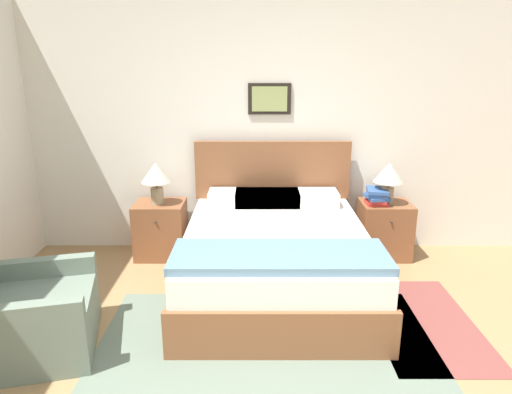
# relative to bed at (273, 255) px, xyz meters

# --- Properties ---
(wall_back) EXTENTS (7.17, 0.09, 2.60)m
(wall_back) POSITION_rel_bed_xyz_m (-0.12, 1.04, 0.97)
(wall_back) COLOR silver
(wall_back) RESTS_ON ground_plane
(area_rug_main) EXTENTS (2.42, 1.69, 0.01)m
(area_rug_main) POSITION_rel_bed_xyz_m (-0.10, -0.95, -0.32)
(area_rug_main) COLOR slate
(area_rug_main) RESTS_ON ground_plane
(area_rug_bedside) EXTENTS (0.78, 1.36, 0.01)m
(area_rug_bedside) POSITION_rel_bed_xyz_m (1.14, -0.55, -0.32)
(area_rug_bedside) COLOR brown
(area_rug_bedside) RESTS_ON ground_plane
(bed) EXTENTS (1.60, 1.98, 1.18)m
(bed) POSITION_rel_bed_xyz_m (0.00, 0.00, 0.00)
(bed) COLOR brown
(bed) RESTS_ON ground_plane
(armchair) EXTENTS (0.96, 0.96, 0.84)m
(armchair) POSITION_rel_bed_xyz_m (-1.76, -0.90, -0.05)
(armchair) COLOR slate
(armchair) RESTS_ON ground_plane
(nightstand_near_window) EXTENTS (0.50, 0.45, 0.58)m
(nightstand_near_window) POSITION_rel_bed_xyz_m (-1.16, 0.74, -0.04)
(nightstand_near_window) COLOR brown
(nightstand_near_window) RESTS_ON ground_plane
(nightstand_by_door) EXTENTS (0.50, 0.45, 0.58)m
(nightstand_by_door) POSITION_rel_bed_xyz_m (1.16, 0.74, -0.04)
(nightstand_by_door) COLOR brown
(nightstand_by_door) RESTS_ON ground_plane
(table_lamp_near_window) EXTENTS (0.30, 0.30, 0.43)m
(table_lamp_near_window) POSITION_rel_bed_xyz_m (-1.17, 0.71, 0.55)
(table_lamp_near_window) COLOR gray
(table_lamp_near_window) RESTS_ON nightstand_near_window
(table_lamp_by_door) EXTENTS (0.30, 0.30, 0.43)m
(table_lamp_by_door) POSITION_rel_bed_xyz_m (1.15, 0.71, 0.55)
(table_lamp_by_door) COLOR gray
(table_lamp_by_door) RESTS_ON nightstand_by_door
(book_thick_bottom) EXTENTS (0.21, 0.21, 0.03)m
(book_thick_bottom) POSITION_rel_bed_xyz_m (1.05, 0.70, 0.27)
(book_thick_bottom) COLOR #B7332D
(book_thick_bottom) RESTS_ON nightstand_by_door
(book_hardcover_middle) EXTENTS (0.19, 0.25, 0.03)m
(book_hardcover_middle) POSITION_rel_bed_xyz_m (1.05, 0.70, 0.30)
(book_hardcover_middle) COLOR #B7332D
(book_hardcover_middle) RESTS_ON book_thick_bottom
(book_novel_upper) EXTENTS (0.23, 0.28, 0.03)m
(book_novel_upper) POSITION_rel_bed_xyz_m (1.05, 0.70, 0.33)
(book_novel_upper) COLOR #335693
(book_novel_upper) RESTS_ON book_hardcover_middle
(book_slim_near_top) EXTENTS (0.25, 0.27, 0.04)m
(book_slim_near_top) POSITION_rel_bed_xyz_m (1.05, 0.70, 0.36)
(book_slim_near_top) COLOR #335693
(book_slim_near_top) RESTS_ON book_novel_upper
(book_paperback_top) EXTENTS (0.24, 0.29, 0.03)m
(book_paperback_top) POSITION_rel_bed_xyz_m (1.05, 0.70, 0.40)
(book_paperback_top) COLOR #335693
(book_paperback_top) RESTS_ON book_slim_near_top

